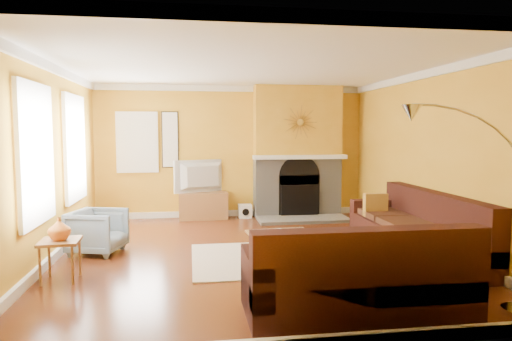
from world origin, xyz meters
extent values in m
cube|color=brown|center=(0.00, 0.00, -0.01)|extent=(5.50, 6.00, 0.02)
cube|color=white|center=(0.00, 0.00, 2.71)|extent=(5.50, 6.00, 0.02)
cube|color=gold|center=(0.00, 3.01, 1.35)|extent=(5.50, 0.02, 2.70)
cube|color=gold|center=(0.00, -3.01, 1.35)|extent=(5.50, 0.02, 2.70)
cube|color=gold|center=(-2.76, 0.00, 1.35)|extent=(0.02, 6.00, 2.70)
cube|color=gold|center=(2.76, 0.00, 1.35)|extent=(0.02, 6.00, 2.70)
cube|color=white|center=(-2.72, 1.30, 1.50)|extent=(0.06, 1.22, 1.72)
cube|color=white|center=(-2.72, -0.60, 1.50)|extent=(0.06, 1.22, 1.72)
cube|color=white|center=(-1.90, 2.96, 1.55)|extent=(0.82, 0.06, 1.22)
cube|color=white|center=(-1.25, 2.97, 1.60)|extent=(0.34, 0.04, 1.14)
cube|color=white|center=(1.35, 2.56, 1.25)|extent=(1.92, 0.22, 0.08)
cube|color=gray|center=(1.35, 2.25, 0.03)|extent=(1.80, 0.70, 0.06)
cube|color=beige|center=(0.35, -0.30, 0.01)|extent=(2.40, 1.80, 0.02)
cube|color=#936235|center=(-0.60, 2.75, 0.27)|extent=(0.97, 0.44, 0.54)
imported|color=black|center=(-0.60, 2.75, 0.86)|extent=(1.12, 0.56, 0.66)
cube|color=white|center=(0.25, 2.78, 0.13)|extent=(0.27, 0.27, 0.27)
imported|color=gray|center=(-2.20, 0.35, 0.32)|extent=(0.87, 0.86, 0.64)
imported|color=orange|center=(-2.40, -0.85, 0.63)|extent=(0.31, 0.31, 0.27)
imported|color=white|center=(0.27, -0.26, 0.36)|extent=(0.29, 0.33, 0.03)
camera|label=1|loc=(-0.87, -6.43, 1.78)|focal=32.00mm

